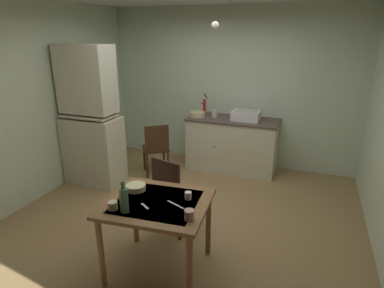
# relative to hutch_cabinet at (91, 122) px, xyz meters

# --- Properties ---
(ground_plane) EXTENTS (5.31, 5.31, 0.00)m
(ground_plane) POSITION_rel_hutch_cabinet_xyz_m (1.71, -0.43, -0.98)
(ground_plane) COLOR olive
(wall_back) EXTENTS (4.41, 0.10, 2.68)m
(wall_back) POSITION_rel_hutch_cabinet_xyz_m (1.71, 1.64, 0.36)
(wall_back) COLOR beige
(wall_back) RESTS_ON ground
(wall_left) EXTENTS (0.10, 4.14, 2.68)m
(wall_left) POSITION_rel_hutch_cabinet_xyz_m (-0.50, -0.43, 0.36)
(wall_left) COLOR beige
(wall_left) RESTS_ON ground
(hutch_cabinet) EXTENTS (0.85, 0.49, 2.10)m
(hutch_cabinet) POSITION_rel_hutch_cabinet_xyz_m (0.00, 0.00, 0.00)
(hutch_cabinet) COLOR beige
(hutch_cabinet) RESTS_ON ground
(counter_cabinet) EXTENTS (1.51, 0.64, 0.89)m
(counter_cabinet) POSITION_rel_hutch_cabinet_xyz_m (1.86, 1.27, -0.53)
(counter_cabinet) COLOR beige
(counter_cabinet) RESTS_ON ground
(sink_basin) EXTENTS (0.44, 0.34, 0.15)m
(sink_basin) POSITION_rel_hutch_cabinet_xyz_m (2.08, 1.27, -0.01)
(sink_basin) COLOR silver
(sink_basin) RESTS_ON counter_cabinet
(hand_pump) EXTENTS (0.05, 0.27, 0.39)m
(hand_pump) POSITION_rel_hutch_cabinet_xyz_m (1.35, 1.32, 0.08)
(hand_pump) COLOR #B21E19
(hand_pump) RESTS_ON counter_cabinet
(mixing_bowl_counter) EXTENTS (0.27, 0.27, 0.08)m
(mixing_bowl_counter) POSITION_rel_hutch_cabinet_xyz_m (1.26, 1.22, -0.05)
(mixing_bowl_counter) COLOR beige
(mixing_bowl_counter) RESTS_ON counter_cabinet
(stoneware_crock) EXTENTS (0.11, 0.11, 0.12)m
(stoneware_crock) POSITION_rel_hutch_cabinet_xyz_m (1.55, 1.28, -0.03)
(stoneware_crock) COLOR beige
(stoneware_crock) RESTS_ON counter_cabinet
(dining_table) EXTENTS (1.02, 0.91, 0.76)m
(dining_table) POSITION_rel_hutch_cabinet_xyz_m (1.82, -1.44, -0.33)
(dining_table) COLOR brown
(dining_table) RESTS_ON ground
(chair_far_side) EXTENTS (0.49, 0.49, 0.94)m
(chair_far_side) POSITION_rel_hutch_cabinet_xyz_m (1.68, -0.80, -0.48)
(chair_far_side) COLOR #382116
(chair_far_side) RESTS_ON ground
(chair_by_counter) EXTENTS (0.56, 0.56, 0.88)m
(chair_by_counter) POSITION_rel_hutch_cabinet_xyz_m (0.77, 0.59, -0.51)
(chair_by_counter) COLOR #392317
(chair_by_counter) RESTS_ON ground
(serving_bowl_wide) EXTENTS (0.19, 0.19, 0.05)m
(serving_bowl_wide) POSITION_rel_hutch_cabinet_xyz_m (1.52, -1.30, -0.20)
(serving_bowl_wide) COLOR beige
(serving_bowl_wide) RESTS_ON dining_table
(mug_tall) EXTENTS (0.09, 0.09, 0.07)m
(mug_tall) POSITION_rel_hutch_cabinet_xyz_m (1.51, -1.70, -0.19)
(mug_tall) COLOR beige
(mug_tall) RESTS_ON dining_table
(mug_dark) EXTENTS (0.09, 0.09, 0.09)m
(mug_dark) POSITION_rel_hutch_cabinet_xyz_m (2.21, -1.62, -0.18)
(mug_dark) COLOR tan
(mug_dark) RESTS_ON dining_table
(teacup_cream) EXTENTS (0.06, 0.06, 0.07)m
(teacup_cream) POSITION_rel_hutch_cabinet_xyz_m (2.07, -1.30, -0.19)
(teacup_cream) COLOR white
(teacup_cream) RESTS_ON dining_table
(glass_bottle) EXTENTS (0.08, 0.08, 0.30)m
(glass_bottle) POSITION_rel_hutch_cabinet_xyz_m (1.64, -1.70, -0.10)
(glass_bottle) COLOR #4C7F56
(glass_bottle) RESTS_ON dining_table
(table_knife) EXTENTS (0.20, 0.10, 0.00)m
(table_knife) POSITION_rel_hutch_cabinet_xyz_m (2.00, -1.44, -0.22)
(table_knife) COLOR silver
(table_knife) RESTS_ON dining_table
(teaspoon_near_bowl) EXTENTS (0.11, 0.08, 0.00)m
(teaspoon_near_bowl) POSITION_rel_hutch_cabinet_xyz_m (1.76, -1.56, -0.22)
(teaspoon_near_bowl) COLOR beige
(teaspoon_near_bowl) RESTS_ON dining_table
(pendant_bulb) EXTENTS (0.08, 0.08, 0.08)m
(pendant_bulb) POSITION_rel_hutch_cabinet_xyz_m (2.00, -0.32, 1.33)
(pendant_bulb) COLOR #F9EFCC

